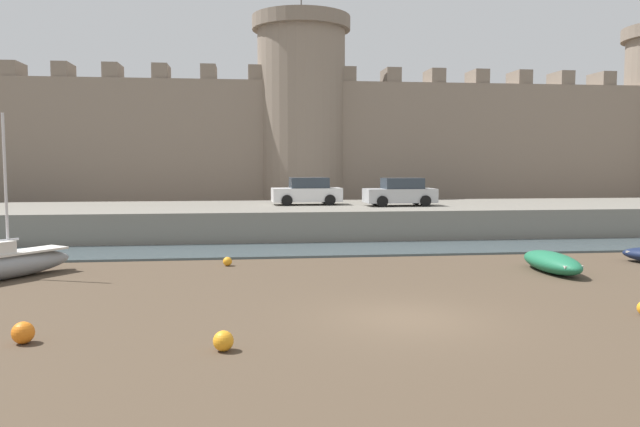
{
  "coord_description": "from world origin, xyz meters",
  "views": [
    {
      "loc": [
        -4.28,
        -16.03,
        4.2
      ],
      "look_at": [
        -1.83,
        4.33,
        2.5
      ],
      "focal_mm": 35.0,
      "sensor_mm": 36.0,
      "label": 1
    }
  ],
  "objects": [
    {
      "name": "car_quay_east",
      "position": [
        4.69,
        19.31,
        2.43
      ],
      "size": [
        4.17,
        2.03,
        1.62
      ],
      "color": "#B2B5B7",
      "rests_on": "quay_road"
    },
    {
      "name": "mooring_buoy_near_channel",
      "position": [
        -9.42,
        -1.17,
        0.26
      ],
      "size": [
        0.52,
        0.52,
        0.52
      ],
      "primitive_type": "sphere",
      "color": "orange",
      "rests_on": "ground"
    },
    {
      "name": "car_quay_centre_west",
      "position": [
        -0.6,
        20.89,
        2.43
      ],
      "size": [
        4.17,
        2.03,
        1.62
      ],
      "color": "silver",
      "rests_on": "quay_road"
    },
    {
      "name": "castle",
      "position": [
        -0.0,
        31.19,
        6.47
      ],
      "size": [
        66.83,
        7.31,
        17.96
      ],
      "color": "gray",
      "rests_on": "ground"
    },
    {
      "name": "rowboat_midflat_centre",
      "position": [
        7.3,
        6.22,
        0.4
      ],
      "size": [
        1.37,
        3.77,
        0.78
      ],
      "color": "#1E6B47",
      "rests_on": "ground"
    },
    {
      "name": "water_channel",
      "position": [
        0.0,
        13.08,
        0.05
      ],
      "size": [
        80.0,
        4.5,
        0.1
      ],
      "primitive_type": "cube",
      "color": "#47565B",
      "rests_on": "ground"
    },
    {
      "name": "sailboat_foreground_centre",
      "position": [
        -12.97,
        7.18,
        0.57
      ],
      "size": [
        4.35,
        5.07,
        5.94
      ],
      "color": "gray",
      "rests_on": "ground"
    },
    {
      "name": "mooring_buoy_near_shore",
      "position": [
        -5.01,
        9.19,
        0.18
      ],
      "size": [
        0.37,
        0.37,
        0.37
      ],
      "primitive_type": "sphere",
      "color": "orange",
      "rests_on": "ground"
    },
    {
      "name": "quay_road",
      "position": [
        0.0,
        20.33,
        0.83
      ],
      "size": [
        71.52,
        10.0,
        1.65
      ],
      "primitive_type": "cube",
      "color": "slate",
      "rests_on": "ground"
    },
    {
      "name": "ground_plane",
      "position": [
        0.0,
        0.0,
        0.0
      ],
      "size": [
        160.0,
        160.0,
        0.0
      ],
      "primitive_type": "plane",
      "color": "#4C3D2D"
    },
    {
      "name": "mooring_buoy_mid_mud",
      "position": [
        -4.79,
        -2.31,
        0.23
      ],
      "size": [
        0.46,
        0.46,
        0.46
      ],
      "primitive_type": "sphere",
      "color": "orange",
      "rests_on": "ground"
    }
  ]
}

